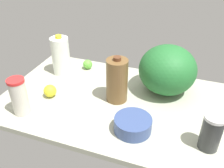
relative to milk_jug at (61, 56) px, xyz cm
name	(u,v)px	position (x,y,z in cm)	size (l,w,h in cm)	color
countertop	(112,102)	(-39.98, 16.84, -13.40)	(120.00, 76.00, 3.00)	#AAAD97
milk_jug	(61,56)	(0.00, 0.00, 0.00)	(11.11, 11.11, 25.37)	white
chocolate_milk_jug	(117,80)	(-42.26, 15.51, 0.11)	(11.38, 11.38, 25.58)	brown
shaker_bottle	(211,132)	(-90.22, 35.21, -3.34)	(8.78, 8.78, 17.04)	#2F3131
tumbler_cup	(19,96)	(-1.07, 42.69, -2.07)	(8.39, 8.39, 19.59)	beige
mixing_bowl	(133,125)	(-57.18, 36.19, -8.53)	(17.45, 17.45, 6.74)	#364A80
watermelon	(167,70)	(-65.50, -1.87, 1.67)	(31.50, 31.50, 27.14)	#23682E
lemon_loose	(50,91)	(-6.88, 25.58, -8.40)	(6.99, 6.99, 6.99)	yellow
lime_by_jug	(88,64)	(-13.04, -10.34, -8.82)	(6.15, 6.15, 6.15)	#5DB339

